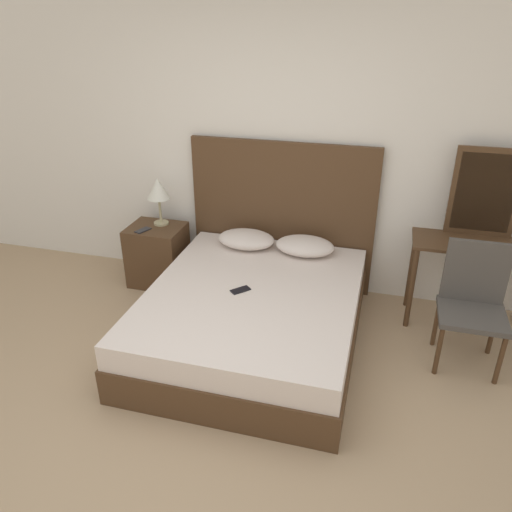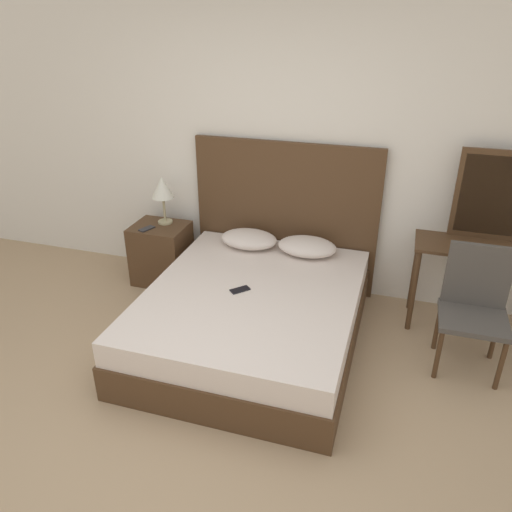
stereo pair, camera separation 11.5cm
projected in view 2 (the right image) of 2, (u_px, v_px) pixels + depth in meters
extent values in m
plane|color=tan|center=(180.00, 448.00, 3.05)|extent=(16.00, 16.00, 0.00)
cube|color=white|center=(279.00, 143.00, 4.37)|extent=(10.00, 0.06, 2.70)
cube|color=#4C331E|center=(252.00, 327.00, 3.98)|extent=(1.61, 1.94, 0.28)
cube|color=silver|center=(252.00, 301.00, 3.87)|extent=(1.58, 1.90, 0.20)
cube|color=#4C331E|center=(285.00, 217.00, 4.58)|extent=(1.69, 0.05, 1.39)
ellipsoid|color=silver|center=(249.00, 239.00, 4.50)|extent=(0.51, 0.35, 0.15)
ellipsoid|color=silver|center=(307.00, 247.00, 4.36)|extent=(0.51, 0.35, 0.15)
cube|color=black|center=(240.00, 290.00, 3.83)|extent=(0.15, 0.16, 0.01)
cube|color=#4C331E|center=(162.00, 253.00, 4.82)|extent=(0.51, 0.43, 0.58)
cylinder|color=tan|center=(165.00, 222.00, 4.75)|extent=(0.14, 0.14, 0.02)
cylinder|color=tan|center=(164.00, 209.00, 4.69)|extent=(0.02, 0.02, 0.24)
cone|color=silver|center=(162.00, 187.00, 4.59)|extent=(0.21, 0.21, 0.20)
cube|color=#232328|center=(147.00, 229.00, 4.61)|extent=(0.12, 0.17, 0.01)
cube|color=#4C331E|center=(482.00, 248.00, 3.89)|extent=(1.01, 0.42, 0.02)
cylinder|color=#4C331E|center=(413.00, 291.00, 4.03)|extent=(0.04, 0.04, 0.72)
cylinder|color=#4C331E|center=(414.00, 272.00, 4.32)|extent=(0.04, 0.04, 0.72)
cube|color=#4C331E|center=(490.00, 195.00, 3.88)|extent=(0.52, 0.03, 0.72)
cube|color=#B2BCC6|center=(490.00, 196.00, 3.87)|extent=(0.44, 0.01, 0.63)
cube|color=#4C4742|center=(473.00, 320.00, 3.56)|extent=(0.47, 0.42, 0.04)
cube|color=#4C4742|center=(478.00, 275.00, 3.60)|extent=(0.45, 0.04, 0.49)
cylinder|color=#4C331E|center=(438.00, 355.00, 3.55)|extent=(0.04, 0.04, 0.40)
cylinder|color=#4C331E|center=(501.00, 366.00, 3.44)|extent=(0.04, 0.04, 0.40)
cylinder|color=#4C331E|center=(437.00, 327.00, 3.86)|extent=(0.04, 0.04, 0.40)
cylinder|color=#4C331E|center=(495.00, 336.00, 3.75)|extent=(0.04, 0.04, 0.40)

